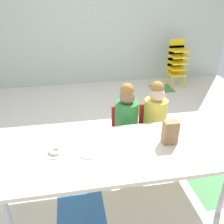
{
  "coord_description": "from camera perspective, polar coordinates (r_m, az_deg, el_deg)",
  "views": [
    {
      "loc": [
        -0.44,
        -2.47,
        1.82
      ],
      "look_at": [
        -0.1,
        -0.55,
        0.81
      ],
      "focal_mm": 38.58,
      "sensor_mm": 36.0,
      "label": 1
    }
  ],
  "objects": [
    {
      "name": "craft_table",
      "position": [
        2.15,
        1.05,
        -10.0
      ],
      "size": [
        1.92,
        0.82,
        0.56
      ],
      "color": "beige",
      "rests_on": "ground_plane"
    },
    {
      "name": "paper_plate_center_table",
      "position": [
        2.1,
        -5.25,
        -9.61
      ],
      "size": [
        0.18,
        0.18,
        0.01
      ],
      "primitive_type": "cylinder",
      "color": "white",
      "rests_on": "craft_table"
    },
    {
      "name": "seated_child_near_camera",
      "position": [
        2.7,
        3.45,
        -0.62
      ],
      "size": [
        0.32,
        0.32,
        0.92
      ],
      "color": "red",
      "rests_on": "ground_plane"
    },
    {
      "name": "kid_chair_yellow_stack",
      "position": [
        5.07,
        15.18,
        11.64
      ],
      "size": [
        0.32,
        0.3,
        0.92
      ],
      "color": "yellow",
      "rests_on": "ground_plane"
    },
    {
      "name": "back_wall",
      "position": [
        4.96,
        -5.41,
        21.57
      ],
      "size": [
        5.85,
        0.1,
        2.64
      ],
      "primitive_type": "cube",
      "color": "#B2C1B7",
      "rests_on": "ground_plane"
    },
    {
      "name": "donut_powdered_on_plate",
      "position": [
        2.14,
        -13.32,
        -8.92
      ],
      "size": [
        0.12,
        0.12,
        0.03
      ],
      "primitive_type": "torus",
      "color": "white",
      "rests_on": "craft_table"
    },
    {
      "name": "paper_bag_brown",
      "position": [
        2.23,
        13.63,
        -4.65
      ],
      "size": [
        0.13,
        0.09,
        0.22
      ],
      "primitive_type": "cube",
      "color": "#9E754C",
      "rests_on": "craft_table"
    },
    {
      "name": "paper_plate_near_edge",
      "position": [
        2.15,
        -13.26,
        -9.34
      ],
      "size": [
        0.18,
        0.18,
        0.01
      ],
      "primitive_type": "cylinder",
      "color": "white",
      "rests_on": "craft_table"
    },
    {
      "name": "seated_child_middle_seat",
      "position": [
        2.79,
        10.17,
        -0.04
      ],
      "size": [
        0.32,
        0.31,
        0.92
      ],
      "color": "red",
      "rests_on": "ground_plane"
    },
    {
      "name": "ground_plane",
      "position": [
        3.11,
        0.03,
        -8.66
      ],
      "size": [
        5.85,
        4.88,
        0.02
      ],
      "color": "silver"
    }
  ]
}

